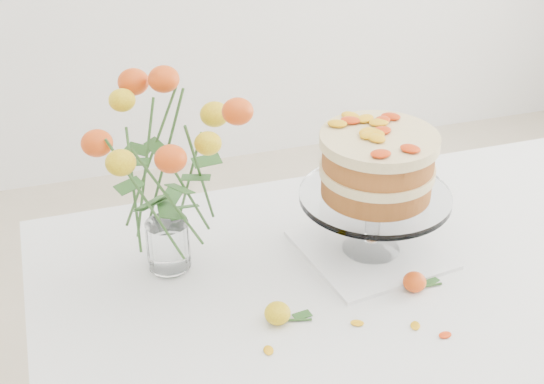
# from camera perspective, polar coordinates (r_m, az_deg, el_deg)

# --- Properties ---
(table) EXTENTS (1.43, 0.93, 0.76)m
(table) POSITION_cam_1_polar(r_m,az_deg,el_deg) (1.61, 8.80, -8.95)
(table) COLOR tan
(table) RESTS_ON ground
(napkin) EXTENTS (0.31, 0.31, 0.01)m
(napkin) POSITION_cam_1_polar(r_m,az_deg,el_deg) (1.63, 7.44, -4.32)
(napkin) COLOR white
(napkin) RESTS_ON table
(cake_stand) EXTENTS (0.31, 0.31, 0.28)m
(cake_stand) POSITION_cam_1_polar(r_m,az_deg,el_deg) (1.53, 7.91, 1.58)
(cake_stand) COLOR silver
(cake_stand) RESTS_ON napkin
(rose_vase) EXTENTS (0.36, 0.36, 0.44)m
(rose_vase) POSITION_cam_1_polar(r_m,az_deg,el_deg) (1.45, -8.37, 2.58)
(rose_vase) COLOR silver
(rose_vase) RESTS_ON table
(loose_rose_near) EXTENTS (0.09, 0.05, 0.04)m
(loose_rose_near) POSITION_cam_1_polar(r_m,az_deg,el_deg) (1.43, 0.43, -9.12)
(loose_rose_near) COLOR yellow
(loose_rose_near) RESTS_ON table
(loose_rose_far) EXTENTS (0.08, 0.05, 0.04)m
(loose_rose_far) POSITION_cam_1_polar(r_m,az_deg,el_deg) (1.53, 10.69, -6.67)
(loose_rose_far) COLOR #E6420B
(loose_rose_far) RESTS_ON table
(stray_petal_a) EXTENTS (0.03, 0.02, 0.00)m
(stray_petal_a) POSITION_cam_1_polar(r_m,az_deg,el_deg) (1.44, 6.43, -9.79)
(stray_petal_a) COLOR #F1A70F
(stray_petal_a) RESTS_ON table
(stray_petal_b) EXTENTS (0.03, 0.02, 0.00)m
(stray_petal_b) POSITION_cam_1_polar(r_m,az_deg,el_deg) (1.45, 10.74, -9.87)
(stray_petal_b) COLOR #F1A70F
(stray_petal_b) RESTS_ON table
(stray_petal_c) EXTENTS (0.03, 0.02, 0.00)m
(stray_petal_c) POSITION_cam_1_polar(r_m,az_deg,el_deg) (1.44, 12.90, -10.47)
(stray_petal_c) COLOR #F1A70F
(stray_petal_c) RESTS_ON table
(stray_petal_d) EXTENTS (0.03, 0.02, 0.00)m
(stray_petal_d) POSITION_cam_1_polar(r_m,az_deg,el_deg) (1.44, 0.43, -9.72)
(stray_petal_d) COLOR #F1A70F
(stray_petal_d) RESTS_ON table
(stray_petal_e) EXTENTS (0.03, 0.02, 0.00)m
(stray_petal_e) POSITION_cam_1_polar(r_m,az_deg,el_deg) (1.38, -0.26, -11.84)
(stray_petal_e) COLOR #F1A70F
(stray_petal_e) RESTS_ON table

